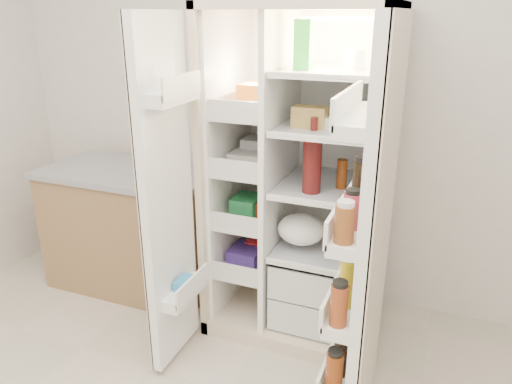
% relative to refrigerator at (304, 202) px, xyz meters
% --- Properties ---
extents(wall_back, '(4.00, 0.02, 2.70)m').
position_rel_refrigerator_xyz_m(wall_back, '(-0.14, 0.35, 0.61)').
color(wall_back, silver).
rests_on(wall_back, floor).
extents(refrigerator, '(0.92, 0.70, 1.80)m').
position_rel_refrigerator_xyz_m(refrigerator, '(0.00, 0.00, 0.00)').
color(refrigerator, beige).
rests_on(refrigerator, floor).
extents(freezer_door, '(0.15, 0.40, 1.72)m').
position_rel_refrigerator_xyz_m(freezer_door, '(-0.51, -0.60, 0.15)').
color(freezer_door, white).
rests_on(freezer_door, floor).
extents(fridge_door, '(0.17, 0.58, 1.72)m').
position_rel_refrigerator_xyz_m(fridge_door, '(0.47, -0.69, 0.12)').
color(fridge_door, white).
rests_on(fridge_door, floor).
extents(kitchen_counter, '(1.12, 0.59, 0.81)m').
position_rel_refrigerator_xyz_m(kitchen_counter, '(-1.15, -0.05, -0.34)').
color(kitchen_counter, olive).
rests_on(kitchen_counter, floor).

